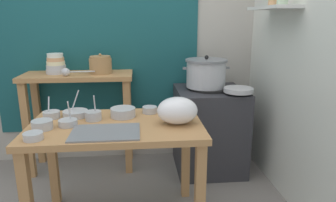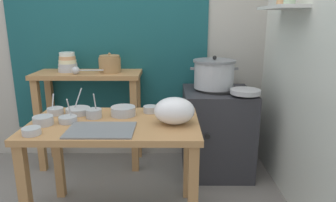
% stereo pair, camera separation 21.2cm
% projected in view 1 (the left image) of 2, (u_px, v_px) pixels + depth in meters
% --- Properties ---
extents(wall_back, '(4.40, 0.12, 2.60)m').
position_uv_depth(wall_back, '(122.00, 26.00, 2.92)').
color(wall_back, '#B2ADA3').
rests_on(wall_back, ground).
extents(wall_right, '(0.30, 3.20, 2.60)m').
position_uv_depth(wall_right, '(303.00, 29.00, 2.18)').
color(wall_right, silver).
rests_on(wall_right, ground).
extents(prep_table, '(1.10, 0.66, 0.72)m').
position_uv_depth(prep_table, '(117.00, 140.00, 2.00)').
color(prep_table, '#B27F4C').
rests_on(prep_table, ground).
extents(back_shelf_table, '(0.96, 0.40, 0.90)m').
position_uv_depth(back_shelf_table, '(79.00, 98.00, 2.78)').
color(back_shelf_table, '#B27F4C').
rests_on(back_shelf_table, ground).
extents(stove_block, '(0.60, 0.61, 0.78)m').
position_uv_depth(stove_block, '(209.00, 129.00, 2.84)').
color(stove_block, '#2D2D33').
rests_on(stove_block, ground).
extents(steamer_pot, '(0.42, 0.37, 0.28)m').
position_uv_depth(steamer_pot, '(206.00, 73.00, 2.73)').
color(steamer_pot, '#B7BABF').
rests_on(steamer_pot, stove_block).
extents(clay_pot, '(0.20, 0.20, 0.18)m').
position_uv_depth(clay_pot, '(101.00, 65.00, 2.73)').
color(clay_pot, '#A37A4C').
rests_on(clay_pot, back_shelf_table).
extents(bowl_stack_enamel, '(0.18, 0.18, 0.18)m').
position_uv_depth(bowl_stack_enamel, '(56.00, 65.00, 2.72)').
color(bowl_stack_enamel, '#B7BABF').
rests_on(bowl_stack_enamel, back_shelf_table).
extents(ladle, '(0.27, 0.07, 0.07)m').
position_uv_depth(ladle, '(67.00, 72.00, 2.60)').
color(ladle, '#B7BABF').
rests_on(ladle, back_shelf_table).
extents(serving_tray, '(0.40, 0.28, 0.01)m').
position_uv_depth(serving_tray, '(105.00, 132.00, 1.81)').
color(serving_tray, slate).
rests_on(serving_tray, prep_table).
extents(plastic_bag, '(0.26, 0.21, 0.17)m').
position_uv_depth(plastic_bag, '(177.00, 110.00, 1.95)').
color(plastic_bag, white).
rests_on(plastic_bag, prep_table).
extents(wide_pan, '(0.24, 0.24, 0.04)m').
position_uv_depth(wide_pan, '(238.00, 90.00, 2.56)').
color(wide_pan, '#B7BABF').
rests_on(wide_pan, stove_block).
extents(prep_bowl_0, '(0.10, 0.10, 0.05)m').
position_uv_depth(prep_bowl_0, '(150.00, 109.00, 2.19)').
color(prep_bowl_0, '#B7BABF').
rests_on(prep_bowl_0, prep_table).
extents(prep_bowl_1, '(0.13, 0.13, 0.06)m').
position_uv_depth(prep_bowl_1, '(42.00, 124.00, 1.87)').
color(prep_bowl_1, '#B7BABF').
rests_on(prep_bowl_1, prep_table).
extents(prep_bowl_2, '(0.17, 0.17, 0.06)m').
position_uv_depth(prep_bowl_2, '(123.00, 112.00, 2.10)').
color(prep_bowl_2, '#B7BABF').
rests_on(prep_bowl_2, prep_table).
extents(prep_bowl_3, '(0.11, 0.11, 0.04)m').
position_uv_depth(prep_bowl_3, '(33.00, 136.00, 1.70)').
color(prep_bowl_3, '#B7BABF').
rests_on(prep_bowl_3, prep_table).
extents(prep_bowl_4, '(0.11, 0.11, 0.18)m').
position_uv_depth(prep_bowl_4, '(93.00, 115.00, 2.03)').
color(prep_bowl_4, '#B7BABF').
rests_on(prep_bowl_4, prep_table).
extents(prep_bowl_5, '(0.17, 0.17, 0.18)m').
position_uv_depth(prep_bowl_5, '(75.00, 113.00, 2.11)').
color(prep_bowl_5, '#B7BABF').
rests_on(prep_bowl_5, prep_table).
extents(prep_bowl_6, '(0.11, 0.11, 0.06)m').
position_uv_depth(prep_bowl_6, '(169.00, 108.00, 2.20)').
color(prep_bowl_6, '#B7BABF').
rests_on(prep_bowl_6, prep_table).
extents(prep_bowl_7, '(0.11, 0.11, 0.14)m').
position_uv_depth(prep_bowl_7, '(51.00, 114.00, 2.08)').
color(prep_bowl_7, '#B7BABF').
rests_on(prep_bowl_7, prep_table).
extents(prep_bowl_8, '(0.12, 0.12, 0.17)m').
position_uv_depth(prep_bowl_8, '(68.00, 122.00, 1.92)').
color(prep_bowl_8, '#B7BABF').
rests_on(prep_bowl_8, prep_table).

